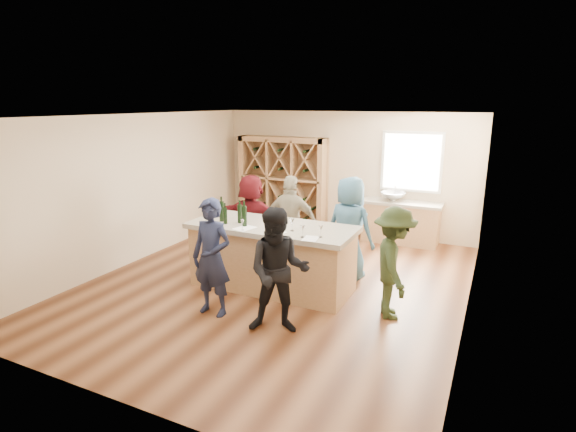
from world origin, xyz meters
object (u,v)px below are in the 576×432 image
at_px(person_server, 394,263).
at_px(person_far_right, 349,228).
at_px(wine_bottle_d, 244,216).
at_px(person_near_left, 212,257).
at_px(sink, 393,196).
at_px(person_near_right, 279,271).
at_px(wine_bottle_c, 240,214).
at_px(person_far_mid, 291,223).
at_px(wine_bottle_a, 222,211).
at_px(person_far_left, 252,218).
at_px(tasting_counter_base, 272,259).
at_px(wine_bottle_b, 225,216).
at_px(wine_rack, 283,183).

relative_size(person_server, person_far_right, 0.90).
xyz_separation_m(wine_bottle_d, person_near_left, (0.02, -0.95, -0.39)).
bearing_deg(sink, person_near_right, -95.58).
relative_size(wine_bottle_c, wine_bottle_d, 0.93).
height_order(wine_bottle_d, person_far_right, person_far_right).
relative_size(person_near_right, person_far_mid, 0.98).
xyz_separation_m(sink, person_near_left, (-1.55, -4.59, -0.15)).
height_order(wine_bottle_c, wine_bottle_d, wine_bottle_d).
bearing_deg(wine_bottle_a, person_far_left, 94.47).
bearing_deg(person_far_mid, tasting_counter_base, 89.70).
bearing_deg(person_near_right, wine_bottle_b, 125.11).
relative_size(person_near_right, person_far_left, 1.01).
bearing_deg(wine_bottle_d, sink, 66.67).
relative_size(wine_bottle_d, person_near_left, 0.19).
xyz_separation_m(tasting_counter_base, person_far_left, (-0.95, 0.99, 0.35)).
distance_m(person_near_left, person_far_mid, 2.14).
bearing_deg(wine_bottle_a, person_far_mid, 53.58).
distance_m(tasting_counter_base, wine_bottle_b, 1.04).
bearing_deg(wine_rack, tasting_counter_base, -66.64).
bearing_deg(wine_bottle_b, wine_bottle_a, 140.97).
bearing_deg(person_far_right, sink, -81.13).
relative_size(wine_bottle_a, person_far_right, 0.19).
height_order(person_server, person_far_mid, person_far_mid).
relative_size(wine_rack, person_near_right, 1.29).
height_order(tasting_counter_base, person_far_left, person_far_left).
distance_m(tasting_counter_base, person_server, 2.06).
bearing_deg(wine_rack, person_near_left, -76.13).
distance_m(sink, person_far_mid, 2.79).
relative_size(wine_bottle_a, person_near_right, 0.20).
bearing_deg(wine_bottle_d, wine_bottle_c, 141.00).
xyz_separation_m(wine_bottle_a, person_near_right, (1.61, -1.12, -0.39)).
height_order(tasting_counter_base, wine_bottle_a, wine_bottle_a).
distance_m(wine_rack, wine_bottle_b, 3.80).
height_order(person_server, person_far_left, person_far_left).
relative_size(wine_bottle_d, person_server, 0.20).
xyz_separation_m(wine_rack, person_far_right, (2.50, -2.49, -0.20)).
distance_m(person_server, person_far_left, 3.21).
height_order(wine_bottle_c, person_far_mid, person_far_mid).
xyz_separation_m(sink, wine_bottle_d, (-1.57, -3.64, 0.23)).
distance_m(sink, wine_bottle_d, 3.97).
bearing_deg(wine_bottle_c, wine_bottle_d, -39.00).
relative_size(wine_rack, sink, 4.06).
height_order(sink, person_near_right, person_near_right).
bearing_deg(wine_bottle_b, wine_bottle_d, 1.65).
bearing_deg(person_server, sink, -8.92).
distance_m(person_far_mid, person_far_left, 0.87).
bearing_deg(wine_bottle_d, person_far_mid, 76.50).
bearing_deg(person_near_right, person_near_left, 156.33).
distance_m(tasting_counter_base, person_far_left, 1.42).
bearing_deg(person_near_right, tasting_counter_base, 100.22).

